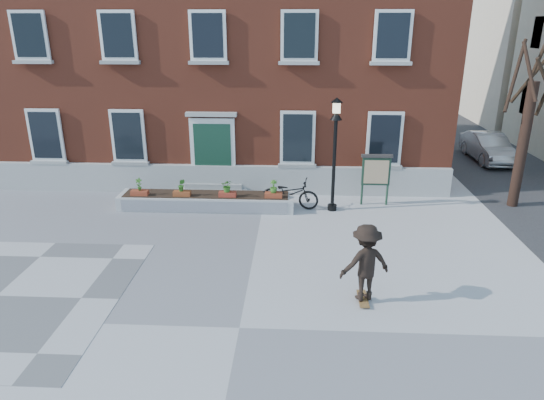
# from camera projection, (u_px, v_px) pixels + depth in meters

# --- Properties ---
(ground) EXTENTS (100.00, 100.00, 0.00)m
(ground) POSITION_uv_depth(u_px,v_px,m) (239.00, 328.00, 10.45)
(ground) COLOR #A2A2A5
(ground) RESTS_ON ground
(bicycle) EXTENTS (2.14, 1.04, 1.08)m
(bicycle) POSITION_uv_depth(u_px,v_px,m) (290.00, 194.00, 17.11)
(bicycle) COLOR black
(bicycle) RESTS_ON ground
(parked_car) EXTENTS (1.52, 4.05, 1.32)m
(parked_car) POSITION_uv_depth(u_px,v_px,m) (488.00, 147.00, 23.07)
(parked_car) COLOR #AAACAE
(parked_car) RESTS_ON ground
(brick_building) EXTENTS (18.40, 10.85, 12.60)m
(brick_building) POSITION_uv_depth(u_px,v_px,m) (227.00, 21.00, 21.52)
(brick_building) COLOR brown
(brick_building) RESTS_ON ground
(planter_assembly) EXTENTS (6.20, 1.12, 1.15)m
(planter_assembly) POSITION_uv_depth(u_px,v_px,m) (207.00, 200.00, 17.18)
(planter_assembly) COLOR beige
(planter_assembly) RESTS_ON ground
(bare_tree) EXTENTS (1.83, 1.83, 6.16)m
(bare_tree) POSITION_uv_depth(u_px,v_px,m) (526.00, 129.00, 16.58)
(bare_tree) COLOR black
(bare_tree) RESTS_ON ground
(lamp_post) EXTENTS (0.40, 0.40, 3.93)m
(lamp_post) POSITION_uv_depth(u_px,v_px,m) (335.00, 139.00, 16.24)
(lamp_post) COLOR black
(lamp_post) RESTS_ON ground
(notice_board) EXTENTS (1.10, 0.16, 1.87)m
(notice_board) POSITION_uv_depth(u_px,v_px,m) (376.00, 171.00, 17.19)
(notice_board) COLOR #172F20
(notice_board) RESTS_ON ground
(skateboarder) EXTENTS (1.36, 1.03, 1.95)m
(skateboarder) POSITION_uv_depth(u_px,v_px,m) (365.00, 263.00, 11.13)
(skateboarder) COLOR brown
(skateboarder) RESTS_ON ground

